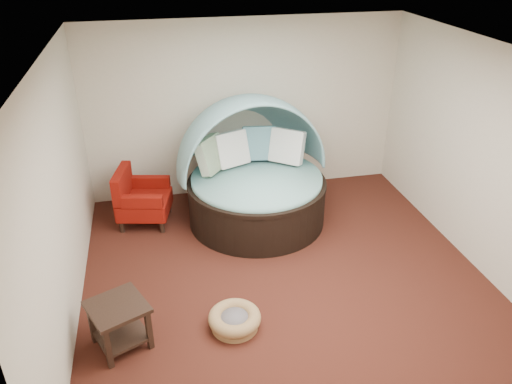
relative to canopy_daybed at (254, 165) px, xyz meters
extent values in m
plane|color=#481F14|center=(0.07, -1.52, -0.87)|extent=(5.00, 5.00, 0.00)
plane|color=beige|center=(0.07, 0.98, 0.53)|extent=(5.00, 0.00, 5.00)
plane|color=beige|center=(0.07, -4.02, 0.53)|extent=(5.00, 0.00, 5.00)
plane|color=beige|center=(-2.43, -1.52, 0.53)|extent=(0.00, 5.00, 5.00)
plane|color=beige|center=(2.57, -1.52, 0.53)|extent=(0.00, 5.00, 5.00)
plane|color=white|center=(0.07, -1.52, 1.93)|extent=(5.00, 5.00, 0.00)
cylinder|color=black|center=(0.02, -0.12, -0.56)|extent=(2.25, 2.25, 0.62)
cylinder|color=black|center=(0.02, -0.12, -0.23)|extent=(2.27, 2.27, 0.06)
cylinder|color=#7BB3AD|center=(0.02, -0.12, -0.18)|extent=(2.12, 2.12, 0.13)
cube|color=#315E39|center=(-0.61, 0.16, 0.15)|extent=(0.55, 0.59, 0.54)
cube|color=white|center=(-0.28, 0.30, 0.15)|extent=(0.59, 0.46, 0.54)
cube|color=#5F96A5|center=(0.18, 0.44, 0.15)|extent=(0.55, 0.36, 0.54)
cube|color=white|center=(0.56, 0.23, 0.15)|extent=(0.59, 0.55, 0.54)
cylinder|color=olive|center=(-0.72, -2.32, -0.84)|extent=(0.66, 0.66, 0.06)
torus|color=olive|center=(-0.72, -2.32, -0.74)|extent=(0.75, 0.75, 0.15)
cylinder|color=slate|center=(-0.72, -2.32, -0.76)|extent=(0.44, 0.44, 0.09)
cylinder|color=black|center=(-1.97, -0.03, -0.78)|extent=(0.08, 0.08, 0.18)
cylinder|color=black|center=(-1.84, 0.54, -0.78)|extent=(0.08, 0.08, 0.18)
cylinder|color=black|center=(-1.40, -0.16, -0.78)|extent=(0.08, 0.08, 0.18)
cylinder|color=black|center=(-1.27, 0.41, -0.78)|extent=(0.08, 0.08, 0.18)
cube|color=maroon|center=(-1.62, 0.19, -0.56)|extent=(0.88, 0.88, 0.25)
cube|color=maroon|center=(-1.91, 0.26, -0.22)|extent=(0.29, 0.74, 0.43)
cube|color=maroon|center=(-1.64, -0.12, -0.35)|extent=(0.60, 0.24, 0.18)
cube|color=maroon|center=(-1.51, 0.49, -0.35)|extent=(0.60, 0.24, 0.18)
cube|color=black|center=(-1.93, -2.31, -0.36)|extent=(0.73, 0.73, 0.04)
cube|color=black|center=(-1.93, -2.31, -0.73)|extent=(0.65, 0.65, 0.03)
cube|color=black|center=(-2.04, -2.61, -0.62)|extent=(0.07, 0.07, 0.49)
cube|color=black|center=(-2.22, -2.20, -0.62)|extent=(0.07, 0.07, 0.49)
cube|color=black|center=(-1.64, -2.43, -0.62)|extent=(0.07, 0.07, 0.49)
cube|color=black|center=(-1.82, -2.02, -0.62)|extent=(0.07, 0.07, 0.49)
camera|label=1|loc=(-1.38, -6.47, 3.07)|focal=35.00mm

